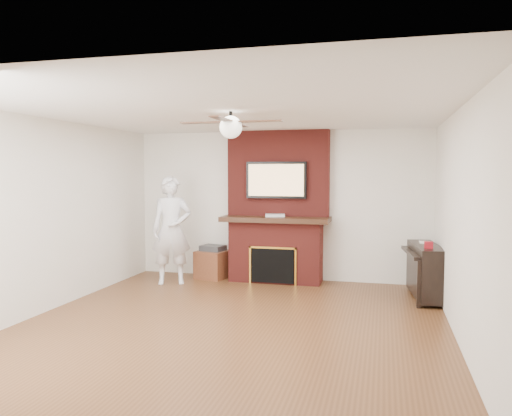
% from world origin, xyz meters
% --- Properties ---
extents(room_shell, '(5.36, 5.86, 2.86)m').
position_xyz_m(room_shell, '(0.00, 0.00, 1.25)').
color(room_shell, '#512F18').
rests_on(room_shell, ground).
extents(fireplace, '(1.78, 0.64, 2.50)m').
position_xyz_m(fireplace, '(0.00, 2.55, 1.00)').
color(fireplace, maroon).
rests_on(fireplace, ground).
extents(tv, '(1.00, 0.08, 0.60)m').
position_xyz_m(tv, '(0.00, 2.50, 1.68)').
color(tv, black).
rests_on(tv, fireplace).
extents(ceiling_fan, '(1.21, 1.21, 0.31)m').
position_xyz_m(ceiling_fan, '(-0.00, 0.00, 2.33)').
color(ceiling_fan, black).
rests_on(ceiling_fan, room_shell).
extents(person, '(0.76, 0.64, 1.75)m').
position_xyz_m(person, '(-1.60, 1.91, 0.87)').
color(person, white).
rests_on(person, ground).
extents(side_table, '(0.59, 0.59, 0.56)m').
position_xyz_m(side_table, '(-1.10, 2.48, 0.26)').
color(side_table, '#5E2F1A').
rests_on(side_table, ground).
extents(piano, '(0.57, 1.22, 0.86)m').
position_xyz_m(piano, '(2.31, 1.90, 0.41)').
color(piano, black).
rests_on(piano, ground).
extents(cable_box, '(0.35, 0.24, 0.04)m').
position_xyz_m(cable_box, '(-0.01, 2.45, 1.10)').
color(cable_box, silver).
rests_on(cable_box, fireplace).
extents(candle_orange, '(0.07, 0.07, 0.11)m').
position_xyz_m(candle_orange, '(-0.19, 2.32, 0.06)').
color(candle_orange, '#EC4A1B').
rests_on(candle_orange, ground).
extents(candle_green, '(0.06, 0.06, 0.09)m').
position_xyz_m(candle_green, '(-0.11, 2.38, 0.04)').
color(candle_green, '#378A3B').
rests_on(candle_green, ground).
extents(candle_cream, '(0.09, 0.09, 0.09)m').
position_xyz_m(candle_cream, '(0.15, 2.37, 0.05)').
color(candle_cream, beige).
rests_on(candle_cream, ground).
extents(candle_blue, '(0.06, 0.06, 0.07)m').
position_xyz_m(candle_blue, '(0.24, 2.38, 0.04)').
color(candle_blue, teal).
rests_on(candle_blue, ground).
extents(candle_orange_extra, '(0.07, 0.07, 0.11)m').
position_xyz_m(candle_orange_extra, '(0.27, 2.32, 0.06)').
color(candle_orange_extra, '#E81B90').
rests_on(candle_orange_extra, ground).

